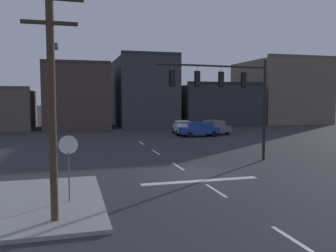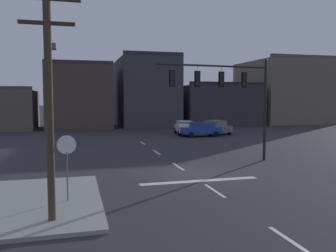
{
  "view_description": "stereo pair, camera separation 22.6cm",
  "coord_description": "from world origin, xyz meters",
  "views": [
    {
      "loc": [
        -6.48,
        -18.93,
        4.34
      ],
      "look_at": [
        -0.62,
        2.18,
        2.58
      ],
      "focal_mm": 37.39,
      "sensor_mm": 36.0,
      "label": 1
    },
    {
      "loc": [
        -6.26,
        -18.98,
        4.34
      ],
      "look_at": [
        -0.62,
        2.18,
        2.58
      ],
      "focal_mm": 37.39,
      "sensor_mm": 36.0,
      "label": 2
    }
  ],
  "objects": [
    {
      "name": "utility_pole",
      "position": [
        -7.1,
        -6.44,
        4.58
      ],
      "size": [
        2.2,
        2.58,
        8.2
      ],
      "color": "#423323",
      "rests_on": "ground"
    },
    {
      "name": "lane_centreline",
      "position": [
        0.0,
        2.0,
        0.0
      ],
      "size": [
        0.16,
        26.4,
        0.01
      ],
      "color": "silver",
      "rests_on": "ground"
    },
    {
      "name": "ground_plane",
      "position": [
        0.0,
        0.0,
        0.0
      ],
      "size": [
        400.0,
        400.0,
        0.0
      ],
      "primitive_type": "plane",
      "color": "#2B2B30"
    },
    {
      "name": "car_lot_nearside",
      "position": [
        10.32,
        20.46,
        0.86
      ],
      "size": [
        2.65,
        4.67,
        1.61
      ],
      "color": "slate",
      "rests_on": "ground"
    },
    {
      "name": "stop_sign",
      "position": [
        -6.62,
        -4.35,
        2.14
      ],
      "size": [
        0.76,
        0.64,
        2.83
      ],
      "color": "#56565B",
      "rests_on": "ground"
    },
    {
      "name": "stop_bar_paint",
      "position": [
        0.0,
        -2.0,
        0.0
      ],
      "size": [
        6.4,
        0.5,
        0.01
      ],
      "primitive_type": "cube",
      "color": "silver",
      "rests_on": "ground"
    },
    {
      "name": "building_row",
      "position": [
        11.87,
        35.28,
        4.53
      ],
      "size": [
        57.21,
        13.75,
        11.16
      ],
      "color": "brown",
      "rests_on": "ground"
    },
    {
      "name": "car_lot_farside",
      "position": [
        7.47,
        18.0,
        0.86
      ],
      "size": [
        4.49,
        2.0,
        1.61
      ],
      "color": "navy",
      "rests_on": "ground"
    },
    {
      "name": "sidewalk_near_corner",
      "position": [
        -7.78,
        -4.0,
        0.07
      ],
      "size": [
        5.0,
        8.0,
        0.15
      ],
      "primitive_type": "cube",
      "color": "gray",
      "rests_on": "ground"
    },
    {
      "name": "signal_mast_near_side",
      "position": [
        3.72,
        2.42,
        4.96
      ],
      "size": [
        8.01,
        0.89,
        7.01
      ],
      "color": "black",
      "rests_on": "ground"
    },
    {
      "name": "car_lot_middle",
      "position": [
        6.35,
        20.75,
        0.86
      ],
      "size": [
        2.44,
        4.63,
        1.61
      ],
      "color": "silver",
      "rests_on": "ground"
    }
  ]
}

